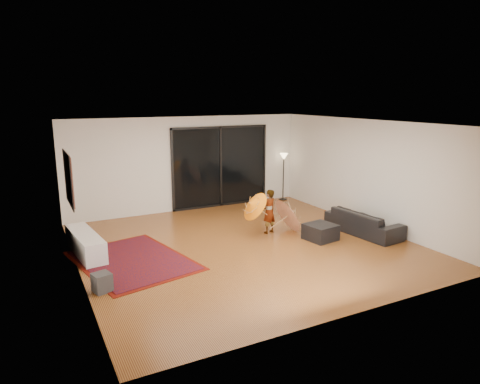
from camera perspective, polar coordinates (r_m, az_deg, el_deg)
floor at (r=9.64m, az=0.67°, el=-7.10°), size 7.00×7.00×0.00m
ceiling at (r=9.09m, az=0.71°, el=9.13°), size 7.00×7.00×0.00m
wall_back at (r=12.42m, az=-6.90°, el=3.74°), size 7.00×0.00×7.00m
wall_front at (r=6.49m, az=15.36°, el=-4.95°), size 7.00×0.00×7.00m
wall_left at (r=8.28m, az=-21.27°, el=-1.57°), size 0.00×7.00×7.00m
wall_right at (r=11.31m, az=16.58°, el=2.42°), size 0.00×7.00×7.00m
sliding_door at (r=12.79m, az=-2.62°, el=3.40°), size 3.06×0.07×2.40m
painting at (r=9.19m, az=-21.89°, el=1.65°), size 0.04×1.28×1.08m
media_console at (r=9.57m, az=-19.92°, el=-6.53°), size 0.62×1.75×0.48m
speaker at (r=7.80m, az=-17.92°, el=-11.40°), size 0.35×0.35×0.33m
persian_rug at (r=9.03m, az=-14.15°, el=-8.84°), size 2.45×3.04×0.02m
sofa at (r=10.79m, az=16.14°, el=-3.88°), size 0.93×1.99×0.56m
ottoman at (r=10.13m, az=10.68°, el=-5.26°), size 0.73×0.73×0.36m
floor_lamp at (r=13.61m, az=5.84°, el=3.83°), size 0.26×0.26×1.50m
child at (r=10.35m, az=3.89°, el=-2.60°), size 0.45×0.37×1.08m
parasol_orange at (r=9.99m, az=1.35°, el=-1.98°), size 0.57×0.74×0.84m
parasol_white at (r=10.55m, az=7.11°, el=-2.57°), size 0.60×0.92×0.96m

